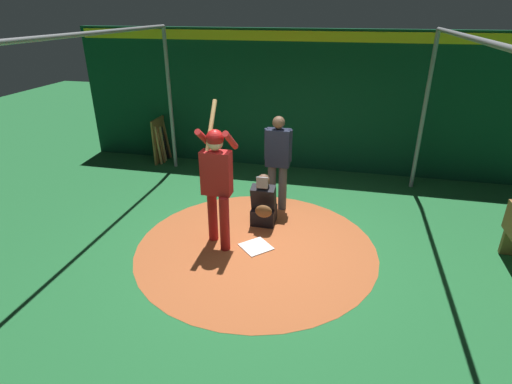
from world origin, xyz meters
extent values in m
plane|color=#216633|center=(0.00, 0.00, 0.00)|extent=(25.89, 25.89, 0.00)
cylinder|color=#AD562D|center=(0.00, 0.00, 0.00)|extent=(3.72, 3.72, 0.01)
cube|color=white|center=(0.00, 0.00, 0.01)|extent=(0.59, 0.59, 0.01)
cylinder|color=maroon|center=(0.15, -0.45, 0.44)|extent=(0.15, 0.15, 0.88)
cylinder|color=maroon|center=(-0.09, -0.72, 0.44)|extent=(0.15, 0.15, 0.88)
cube|color=#B21E1E|center=(0.03, -0.59, 1.21)|extent=(0.22, 0.44, 0.66)
cylinder|color=#B21E1E|center=(-0.07, -0.39, 1.69)|extent=(0.53, 0.09, 0.41)
cylinder|color=#B21E1E|center=(-0.07, -0.78, 1.69)|extent=(0.53, 0.09, 0.41)
sphere|color=beige|center=(0.03, -0.59, 1.67)|extent=(0.23, 0.23, 0.23)
sphere|color=#A51414|center=(0.03, -0.59, 1.73)|extent=(0.25, 0.25, 0.25)
cylinder|color=tan|center=(-0.19, -0.72, 1.82)|extent=(0.54, 0.06, 0.73)
cube|color=black|center=(-0.81, -0.05, 0.14)|extent=(0.40, 0.40, 0.28)
cube|color=black|center=(-0.77, -0.05, 0.50)|extent=(0.30, 0.40, 0.46)
sphere|color=brown|center=(-0.75, -0.05, 0.82)|extent=(0.21, 0.21, 0.21)
cube|color=gray|center=(-0.65, -0.05, 0.82)|extent=(0.03, 0.19, 0.19)
ellipsoid|color=brown|center=(-0.49, 0.01, 0.38)|extent=(0.12, 0.28, 0.22)
cylinder|color=#4C4C51|center=(-1.40, 0.17, 0.42)|extent=(0.15, 0.15, 0.84)
cylinder|color=#4C4C51|center=(-1.40, -0.03, 0.42)|extent=(0.15, 0.15, 0.84)
cube|color=#1E2338|center=(-1.40, 0.07, 1.17)|extent=(0.22, 0.42, 0.67)
cylinder|color=#1E2338|center=(-1.40, 0.27, 1.23)|extent=(0.09, 0.09, 0.56)
cylinder|color=#1E2338|center=(-1.40, -0.13, 1.23)|extent=(0.09, 0.09, 0.56)
sphere|color=brown|center=(-1.40, 0.07, 1.63)|extent=(0.22, 0.22, 0.22)
cube|color=#0C3D26|center=(-3.65, 0.00, 1.51)|extent=(0.20, 9.89, 3.02)
cube|color=yellow|center=(-3.54, 0.00, 2.87)|extent=(0.03, 9.69, 0.20)
cylinder|color=gray|center=(-3.01, -2.63, 1.53)|extent=(0.08, 0.08, 3.05)
cylinder|color=gray|center=(-3.01, 2.63, 1.53)|extent=(0.08, 0.08, 3.05)
cylinder|color=gray|center=(0.00, -2.63, 3.05)|extent=(6.01, 0.07, 0.07)
cylinder|color=gray|center=(0.00, 2.63, 3.05)|extent=(6.01, 0.07, 0.07)
cube|color=olive|center=(-3.40, -3.11, 0.53)|extent=(0.94, 0.04, 1.05)
cylinder|color=black|center=(-3.77, -3.05, 0.40)|extent=(0.06, 0.14, 0.81)
cylinder|color=tan|center=(-3.65, -3.05, 0.43)|extent=(0.06, 0.20, 0.87)
cylinder|color=olive|center=(-3.53, -3.05, 0.45)|extent=(0.06, 0.18, 0.90)
cylinder|color=black|center=(-3.41, -3.05, 0.41)|extent=(0.06, 0.18, 0.82)
cylinder|color=tan|center=(-3.29, -3.05, 0.42)|extent=(0.06, 0.14, 0.85)
cylinder|color=olive|center=(-3.17, -3.05, 0.43)|extent=(0.06, 0.18, 0.86)
cylinder|color=tan|center=(-3.05, -3.05, 0.45)|extent=(0.06, 0.14, 0.91)
sphere|color=white|center=(-1.03, -0.18, 0.04)|extent=(0.07, 0.07, 0.07)
camera|label=1|loc=(5.18, 1.19, 3.41)|focal=28.17mm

